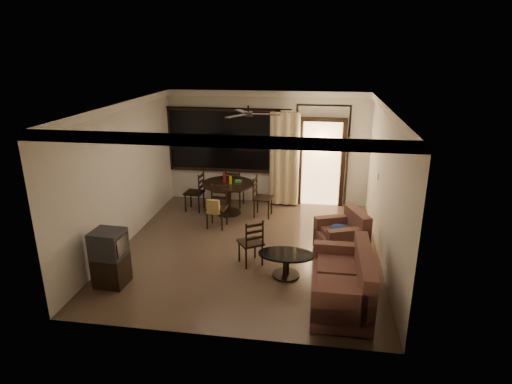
% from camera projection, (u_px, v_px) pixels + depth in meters
% --- Properties ---
extents(ground, '(5.50, 5.50, 0.00)m').
position_uv_depth(ground, '(249.00, 248.00, 8.48)').
color(ground, '#7F6651').
rests_on(ground, ground).
extents(room_shell, '(5.50, 6.70, 5.50)m').
position_uv_depth(room_shell, '(288.00, 140.00, 9.46)').
color(room_shell, beige).
rests_on(room_shell, ground).
extents(dining_table, '(1.21, 1.21, 0.98)m').
position_uv_depth(dining_table, '(228.00, 189.00, 10.08)').
color(dining_table, black).
rests_on(dining_table, ground).
extents(dining_chair_west, '(0.45, 0.45, 0.95)m').
position_uv_depth(dining_chair_west, '(195.00, 199.00, 10.37)').
color(dining_chair_west, black).
rests_on(dining_chair_west, ground).
extents(dining_chair_east, '(0.45, 0.45, 0.95)m').
position_uv_depth(dining_chair_east, '(262.00, 205.00, 10.00)').
color(dining_chair_east, black).
rests_on(dining_chair_east, ground).
extents(dining_chair_south, '(0.45, 0.51, 0.95)m').
position_uv_depth(dining_chair_south, '(217.00, 214.00, 9.38)').
color(dining_chair_south, black).
rests_on(dining_chair_south, ground).
extents(dining_chair_north, '(0.45, 0.45, 0.95)m').
position_uv_depth(dining_chair_north, '(235.00, 195.00, 10.63)').
color(dining_chair_north, black).
rests_on(dining_chair_north, ground).
extents(tv_cabinet, '(0.54, 0.48, 0.97)m').
position_uv_depth(tv_cabinet, '(110.00, 258.00, 7.05)').
color(tv_cabinet, black).
rests_on(tv_cabinet, ground).
extents(sofa, '(0.87, 1.64, 0.88)m').
position_uv_depth(sofa, '(345.00, 284.00, 6.52)').
color(sofa, '#4D2623').
rests_on(sofa, ground).
extents(armchair, '(1.06, 1.06, 0.83)m').
position_uv_depth(armchair, '(344.00, 237.00, 8.17)').
color(armchair, '#4D2623').
rests_on(armchair, ground).
extents(coffee_table, '(0.97, 0.58, 0.43)m').
position_uv_depth(coffee_table, '(286.00, 261.00, 7.37)').
color(coffee_table, black).
rests_on(coffee_table, ground).
extents(side_chair, '(0.55, 0.55, 0.89)m').
position_uv_depth(side_chair, '(251.00, 250.00, 7.79)').
color(side_chair, black).
rests_on(side_chair, ground).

